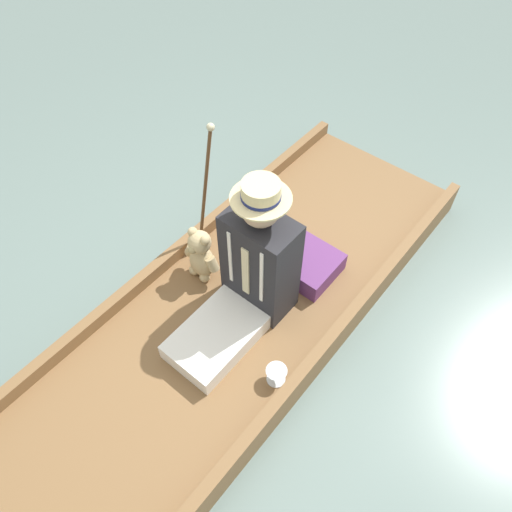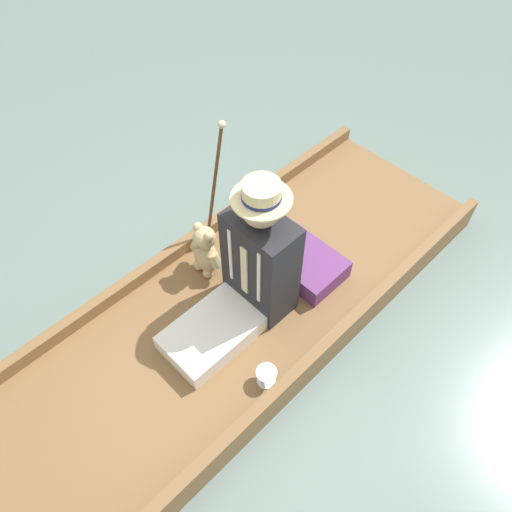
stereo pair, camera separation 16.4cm
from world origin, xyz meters
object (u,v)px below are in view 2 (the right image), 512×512
Objects in this scene: teddy_bear at (205,251)px; walking_cane at (215,178)px; seated_person at (249,273)px; wine_glass at (266,375)px.

walking_cane reaches higher than teddy_bear.
teddy_bear is (0.37, -0.01, -0.15)m from seated_person.
seated_person is at bearing -33.72° from wine_glass.
teddy_bear is at bearing 121.91° from walking_cane.
teddy_bear is 0.42m from walking_cane.
teddy_bear is 0.80m from wine_glass.
wine_glass is at bearing 160.99° from teddy_bear.
seated_person is 8.18× the size of wine_glass.
walking_cane is (0.52, -0.24, 0.17)m from seated_person.
seated_person is 2.43× the size of teddy_bear.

